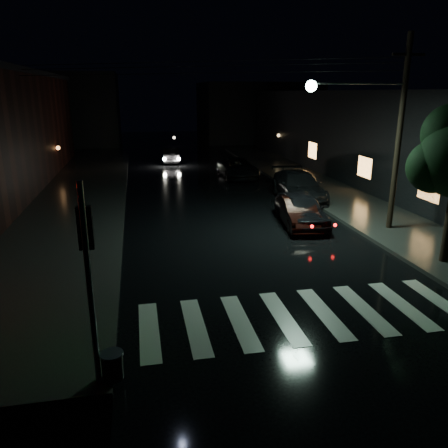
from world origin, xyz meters
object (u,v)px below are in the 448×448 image
parked_car_a (301,209)px  parked_car_d (238,168)px  parked_car_b (298,212)px  oncoming_car (171,155)px  parked_car_c (298,186)px

parked_car_a → parked_car_d: size_ratio=0.88×
parked_car_a → parked_car_b: 0.27m
parked_car_a → parked_car_d: (-0.21, 11.98, -0.06)m
parked_car_b → oncoming_car: size_ratio=1.02×
parked_car_b → parked_car_c: parked_car_c is taller
parked_car_a → parked_car_b: bearing=-139.7°
parked_car_d → parked_car_b: bearing=-90.5°
parked_car_c → oncoming_car: size_ratio=1.42×
parked_car_b → parked_car_c: (1.80, 4.79, 0.15)m
parked_car_b → oncoming_car: 20.33m
oncoming_car → parked_car_b: bearing=105.9°
parked_car_a → parked_car_c: size_ratio=0.80×
parked_car_a → oncoming_car: parked_car_a is taller
parked_car_b → oncoming_car: bearing=109.1°
parked_car_a → parked_car_c: parked_car_c is taller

